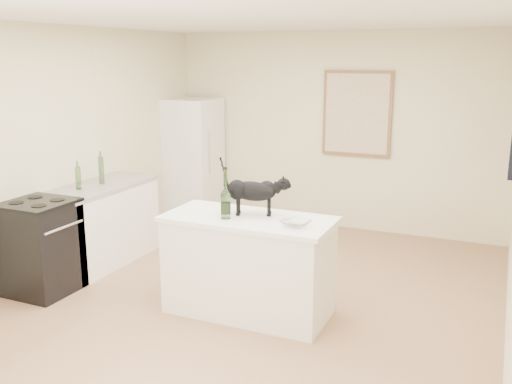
% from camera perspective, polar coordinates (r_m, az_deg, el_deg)
% --- Properties ---
extents(floor, '(5.50, 5.50, 0.00)m').
position_cam_1_polar(floor, '(5.52, -0.80, -10.89)').
color(floor, '#966D50').
rests_on(floor, ground).
extents(ceiling, '(5.50, 5.50, 0.00)m').
position_cam_1_polar(ceiling, '(5.04, -0.90, 17.13)').
color(ceiling, white).
rests_on(ceiling, ground).
extents(wall_back, '(4.50, 0.00, 4.50)m').
position_cam_1_polar(wall_back, '(7.68, 7.87, 6.02)').
color(wall_back, beige).
rests_on(wall_back, ground).
extents(wall_front, '(4.50, 0.00, 4.50)m').
position_cam_1_polar(wall_front, '(2.96, -24.08, -7.06)').
color(wall_front, beige).
rests_on(wall_front, ground).
extents(wall_left, '(0.00, 5.50, 5.50)m').
position_cam_1_polar(wall_left, '(6.39, -19.51, 3.90)').
color(wall_left, beige).
rests_on(wall_left, ground).
extents(island_base, '(1.44, 0.67, 0.86)m').
position_cam_1_polar(island_base, '(5.15, -0.74, -7.55)').
color(island_base, white).
rests_on(island_base, floor).
extents(island_top, '(1.50, 0.70, 0.04)m').
position_cam_1_polar(island_top, '(5.01, -0.76, -2.74)').
color(island_top, white).
rests_on(island_top, island_base).
extents(left_cabinets, '(0.60, 1.40, 0.86)m').
position_cam_1_polar(left_cabinets, '(6.60, -15.25, -3.27)').
color(left_cabinets, white).
rests_on(left_cabinets, floor).
extents(left_countertop, '(0.62, 1.44, 0.04)m').
position_cam_1_polar(left_countertop, '(6.49, -15.49, 0.54)').
color(left_countertop, gray).
rests_on(left_countertop, left_cabinets).
extents(stove, '(0.60, 0.60, 0.90)m').
position_cam_1_polar(stove, '(5.97, -20.71, -5.27)').
color(stove, black).
rests_on(stove, floor).
extents(fridge, '(0.68, 0.68, 1.70)m').
position_cam_1_polar(fridge, '(8.15, -6.34, 3.29)').
color(fridge, white).
rests_on(fridge, floor).
extents(artwork_frame, '(0.90, 0.03, 1.10)m').
position_cam_1_polar(artwork_frame, '(7.54, 10.07, 7.72)').
color(artwork_frame, brown).
rests_on(artwork_frame, wall_back).
extents(artwork_canvas, '(0.82, 0.00, 1.02)m').
position_cam_1_polar(artwork_canvas, '(7.52, 10.04, 7.71)').
color(artwork_canvas, beige).
rests_on(artwork_canvas, wall_back).
extents(black_cat, '(0.57, 0.34, 0.38)m').
position_cam_1_polar(black_cat, '(5.03, -0.35, -0.17)').
color(black_cat, black).
rests_on(black_cat, island_top).
extents(wine_bottle, '(0.11, 0.11, 0.40)m').
position_cam_1_polar(wine_bottle, '(4.91, -3.07, -0.42)').
color(wine_bottle, '#2B5F26').
rests_on(wine_bottle, island_top).
extents(glass_bowl, '(0.30, 0.30, 0.06)m').
position_cam_1_polar(glass_bowl, '(4.72, 3.97, -3.17)').
color(glass_bowl, white).
rests_on(glass_bowl, island_top).
extents(fridge_paper, '(0.04, 0.12, 0.16)m').
position_cam_1_polar(fridge_paper, '(7.89, -4.31, 6.75)').
color(fridge_paper, beige).
rests_on(fridge_paper, fridge).
extents(counter_bottle_cluster, '(0.12, 0.36, 0.30)m').
position_cam_1_polar(counter_bottle_cluster, '(6.41, -16.16, 1.78)').
color(counter_bottle_cluster, '#18481D').
rests_on(counter_bottle_cluster, left_countertop).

